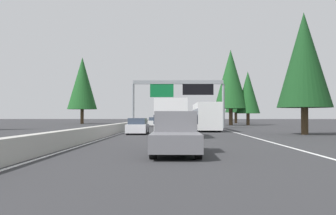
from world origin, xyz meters
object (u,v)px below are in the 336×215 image
bus_mid_right (206,116)px  conifer_right_far (231,79)px  sign_gantry_overhead (179,90)px  sedan_far_left (154,122)px  conifer_right_distant (236,94)px  conifer_right_near (304,60)px  conifer_left_mid (82,83)px  minivan_far_right (175,119)px  box_truck_near_right (171,117)px  sedan_distant_b (174,125)px  conifer_right_mid (248,92)px  pickup_distant_a (176,133)px  sedan_mid_left (138,127)px

bus_mid_right → conifer_right_far: bearing=-14.5°
sign_gantry_overhead → bus_mid_right: size_ratio=1.10×
sedan_far_left → conifer_right_distant: (26.78, -17.86, 6.32)m
bus_mid_right → conifer_right_distant: conifer_right_distant is taller
sedan_far_left → conifer_right_far: (5.96, -13.66, 7.72)m
conifer_right_near → conifer_left_mid: (47.00, 31.58, 2.03)m
sedan_far_left → minivan_far_right: 25.94m
bus_mid_right → sedan_far_left: bearing=20.0°
box_truck_near_right → conifer_left_mid: size_ratio=0.59×
box_truck_near_right → sedan_distant_b: bearing=-1.4°
conifer_right_mid → conifer_left_mid: size_ratio=0.68×
sign_gantry_overhead → conifer_right_mid: size_ratio=1.29×
minivan_far_right → conifer_right_far: conifer_right_far is taller
pickup_distant_a → bus_mid_right: (27.22, -3.49, 0.80)m
box_truck_near_right → conifer_right_far: 40.55m
sedan_far_left → conifer_right_far: bearing=-66.4°
conifer_right_distant → conifer_left_mid: (-9.07, 34.32, 1.70)m
pickup_distant_a → sedan_distant_b: 22.71m
conifer_right_near → conifer_right_mid: (35.15, -1.63, -0.72)m
conifer_right_near → pickup_distant_a: bearing=146.5°
conifer_right_near → conifer_left_mid: size_ratio=0.77×
conifer_right_mid → conifer_right_distant: 20.98m
minivan_far_right → sedan_mid_left: minivan_far_right is taller
box_truck_near_right → conifer_right_distant: 61.42m
bus_mid_right → conifer_left_mid: 44.55m
conifer_right_near → conifer_right_distant: 56.14m
pickup_distant_a → bus_mid_right: size_ratio=0.49×
pickup_distant_a → conifer_left_mid: bearing=17.3°
bus_mid_right → sedan_mid_left: 11.43m
sedan_far_left → conifer_right_near: 33.50m
sign_gantry_overhead → sedan_distant_b: (-12.31, 0.65, -4.52)m
sedan_far_left → box_truck_near_right: bearing=-174.3°
bus_mid_right → conifer_right_far: (25.42, -6.56, 6.68)m
conifer_right_mid → sedan_far_left: bearing=109.3°
sedan_far_left → minivan_far_right: bearing=-7.9°
pickup_distant_a → minivan_far_right: bearing=0.0°
sedan_far_left → conifer_left_mid: size_ratio=0.31×
sedan_mid_left → conifer_right_far: (34.40, -13.55, 7.72)m
conifer_left_mid → sedan_mid_left: bearing=-160.3°
sedan_mid_left → conifer_right_far: bearing=-21.5°
sedan_far_left → sedan_distant_b: 24.22m
sedan_far_left → bus_mid_right: size_ratio=0.38×
sedan_mid_left → conifer_right_distant: 58.34m
sedan_far_left → minivan_far_right: minivan_far_right is taller
conifer_right_far → conifer_left_mid: 32.33m
sign_gantry_overhead → conifer_right_distant: 40.86m
sedan_distant_b → bus_mid_right: bearing=-38.8°
conifer_right_far → conifer_left_mid: conifer_left_mid is taller
box_truck_near_right → bus_mid_right: (13.18, -3.84, 0.11)m
conifer_right_distant → conifer_left_mid: bearing=104.8°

